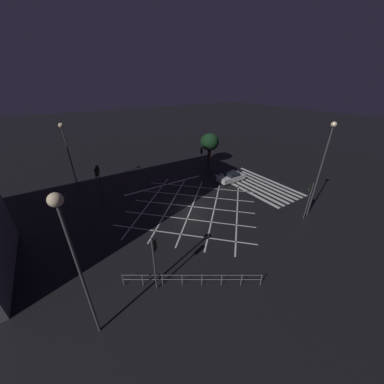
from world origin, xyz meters
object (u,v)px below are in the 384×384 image
traffic_light_nw_cross (154,254)px  traffic_light_se_cross (205,154)px  street_tree_far (210,142)px  traffic_light_ne_cross (97,177)px  waiting_car (231,177)px  street_lamp_west (324,156)px  street_tree_near (209,142)px  street_lamp_east (68,238)px  traffic_light_ne_main (99,175)px  traffic_light_sw_main (310,194)px  street_lamp_far (65,140)px

traffic_light_nw_cross → traffic_light_se_cross: 22.10m
traffic_light_nw_cross → street_tree_far: street_tree_far is taller
traffic_light_ne_cross → waiting_car: size_ratio=0.98×
street_lamp_west → street_tree_near: street_lamp_west is taller
street_lamp_east → traffic_light_ne_main: bearing=-13.5°
street_lamp_east → street_tree_near: street_lamp_east is taller
traffic_light_ne_cross → traffic_light_se_cross: traffic_light_se_cross is taller
traffic_light_se_cross → traffic_light_sw_main: (-16.22, -1.13, -0.11)m
traffic_light_nw_cross → street_tree_near: street_tree_near is taller
traffic_light_ne_cross → waiting_car: (-4.87, -17.16, -2.26)m
street_lamp_east → street_lamp_west: bearing=-89.0°
street_lamp_west → street_tree_far: street_lamp_west is taller
traffic_light_sw_main → street_lamp_west: bearing=-83.3°
traffic_light_sw_main → street_tree_near: (20.10, -2.43, 0.58)m
traffic_light_nw_cross → street_lamp_east: bearing=-169.0°
traffic_light_ne_cross → traffic_light_sw_main: size_ratio=0.97×
traffic_light_sw_main → waiting_car: traffic_light_sw_main is taller
traffic_light_sw_main → waiting_car: (11.40, -0.09, -2.35)m
traffic_light_ne_main → street_tree_far: bearing=96.6°
traffic_light_ne_main → street_lamp_west: street_lamp_west is taller
street_lamp_far → waiting_car: bearing=-116.8°
street_tree_near → street_tree_far: 1.12m
traffic_light_sw_main → street_lamp_west: 3.90m
traffic_light_se_cross → street_lamp_west: bearing=97.5°
traffic_light_nw_cross → street_tree_far: 26.36m
street_lamp_far → traffic_light_se_cross: bearing=-105.1°
street_tree_near → street_tree_far: street_tree_far is taller
waiting_car → traffic_light_ne_cross: bearing=-15.8°
traffic_light_ne_cross → street_tree_far: size_ratio=0.76×
traffic_light_nw_cross → traffic_light_sw_main: bearing=-1.9°
street_lamp_far → street_tree_far: (-1.98, -21.10, -2.76)m
traffic_light_ne_cross → street_lamp_west: (-16.16, -18.05, 3.87)m
traffic_light_nw_cross → waiting_car: bearing=32.9°
traffic_light_sw_main → street_tree_far: (19.10, -2.00, 0.85)m
street_lamp_west → street_tree_far: 19.23m
waiting_car → traffic_light_ne_main: bearing=-18.2°
traffic_light_ne_cross → waiting_car: traffic_light_ne_cross is taller
street_tree_far → waiting_car: street_tree_far is taller
traffic_light_se_cross → traffic_light_sw_main: size_ratio=1.02×
traffic_light_ne_main → street_lamp_far: 6.01m
street_lamp_west → traffic_light_sw_main: bearing=96.7°
traffic_light_nw_cross → traffic_light_ne_cross: bearing=91.3°
traffic_light_sw_main → street_tree_far: bearing=-6.0°
traffic_light_nw_cross → street_lamp_far: (20.53, 2.39, 3.40)m
traffic_light_se_cross → waiting_car: 5.55m
traffic_light_se_cross → street_tree_near: size_ratio=0.84×
traffic_light_ne_main → street_tree_near: street_tree_near is taller
traffic_light_nw_cross → waiting_car: (10.85, -16.79, -2.57)m
traffic_light_nw_cross → traffic_light_ne_main: bearing=90.1°
traffic_light_ne_main → traffic_light_nw_cross: (-16.39, -0.03, 0.27)m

